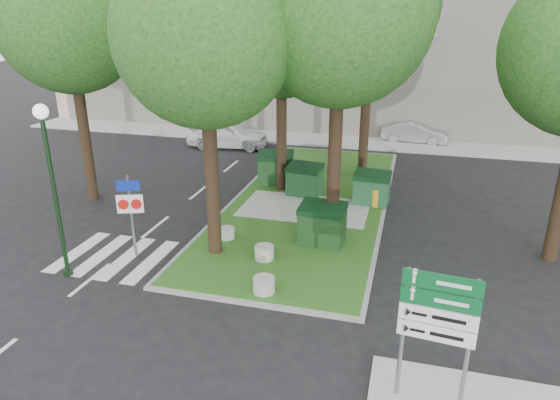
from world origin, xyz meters
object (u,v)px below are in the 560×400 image
(dumpster_c, at_px, (322,224))
(dumpster_b, at_px, (305,180))
(litter_bin, at_px, (376,197))
(car_silver, at_px, (415,132))
(street_lamp, at_px, (51,172))
(car_white, at_px, (228,134))
(directional_sign, at_px, (438,319))
(dumpster_d, at_px, (372,188))
(traffic_sign_pole, at_px, (130,205))
(tree_street_left, at_px, (69,6))
(bollard_left, at_px, (227,233))
(tree_median_mid, at_px, (284,25))
(bollard_right, at_px, (264,285))
(bollard_mid, at_px, (264,252))
(dumpster_a, at_px, (276,168))
(tree_median_near_left, at_px, (207,18))

(dumpster_c, bearing_deg, dumpster_b, 113.57)
(litter_bin, distance_m, car_silver, 11.61)
(street_lamp, height_order, car_white, street_lamp)
(directional_sign, bearing_deg, car_silver, 97.72)
(dumpster_d, relative_size, car_silver, 0.39)
(dumpster_d, relative_size, litter_bin, 2.05)
(street_lamp, height_order, traffic_sign_pole, street_lamp)
(tree_street_left, distance_m, car_white, 11.92)
(dumpster_d, xyz_separation_m, bollard_left, (-4.50, -4.72, -0.45))
(tree_median_mid, relative_size, traffic_sign_pole, 3.62)
(directional_sign, bearing_deg, dumpster_c, 123.25)
(car_white, bearing_deg, dumpster_d, -134.40)
(bollard_right, distance_m, bollard_mid, 2.00)
(dumpster_a, bearing_deg, tree_median_mid, -60.16)
(dumpster_b, xyz_separation_m, street_lamp, (-5.45, -8.50, 2.49))
(tree_median_near_left, bearing_deg, dumpster_d, 52.38)
(litter_bin, bearing_deg, tree_street_left, -170.65)
(tree_median_near_left, bearing_deg, traffic_sign_pole, -162.73)
(tree_median_near_left, xyz_separation_m, car_silver, (5.94, 16.94, -6.68))
(bollard_mid, bearing_deg, car_white, 115.27)
(tree_street_left, relative_size, dumpster_c, 6.88)
(dumpster_a, distance_m, dumpster_d, 4.68)
(car_silver, bearing_deg, tree_median_mid, 159.02)
(bollard_right, bearing_deg, dumpster_c, 74.72)
(tree_median_near_left, distance_m, car_silver, 19.16)
(bollard_right, bearing_deg, tree_street_left, 148.81)
(dumpster_d, bearing_deg, car_silver, 86.26)
(car_white, height_order, car_silver, car_white)
(dumpster_d, xyz_separation_m, car_silver, (1.53, 11.22, -0.12))
(dumpster_b, xyz_separation_m, bollard_left, (-1.64, -5.01, -0.46))
(tree_median_mid, height_order, dumpster_c, tree_median_mid)
(dumpster_b, height_order, street_lamp, street_lamp)
(bollard_right, bearing_deg, traffic_sign_pole, 165.24)
(dumpster_b, height_order, bollard_right, dumpster_b)
(litter_bin, distance_m, car_white, 11.87)
(bollard_right, relative_size, street_lamp, 0.12)
(tree_median_mid, relative_size, tree_street_left, 0.91)
(tree_street_left, bearing_deg, tree_median_mid, 21.80)
(tree_median_near_left, bearing_deg, car_silver, 70.67)
(dumpster_a, height_order, street_lamp, street_lamp)
(tree_street_left, bearing_deg, bollard_right, -31.19)
(street_lamp, bearing_deg, bollard_right, 4.01)
(traffic_sign_pole, xyz_separation_m, car_silver, (8.53, 17.74, -1.13))
(bollard_left, bearing_deg, directional_sign, -42.88)
(bollard_mid, bearing_deg, dumpster_b, 90.55)
(dumpster_b, xyz_separation_m, bollard_mid, (0.06, -6.15, -0.43))
(bollard_mid, relative_size, car_white, 0.13)
(dumpster_c, bearing_deg, tree_median_mid, 121.98)
(car_white, bearing_deg, street_lamp, 176.87)
(tree_median_mid, bearing_deg, street_lamp, -116.09)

